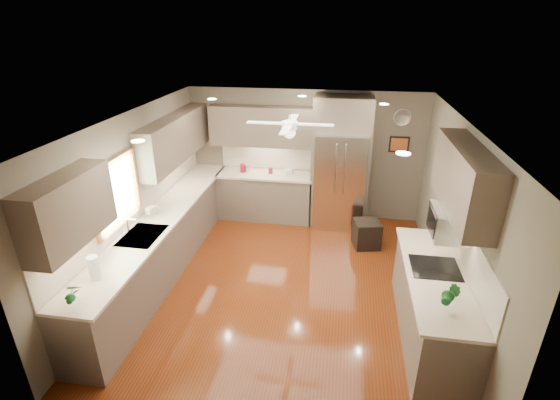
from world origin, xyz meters
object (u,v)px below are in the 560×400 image
(bowl, at_px, (288,173))
(stool, at_px, (367,234))
(refrigerator, at_px, (340,166))
(microwave, at_px, (450,223))
(potted_plant_left, at_px, (70,293))
(canister_a, at_px, (243,168))
(canister_b, at_px, (248,169))
(canister_d, at_px, (271,171))
(paper_towel, at_px, (94,268))
(soap_bottle, at_px, (152,209))
(potted_plant_right, at_px, (451,296))

(bowl, bearing_deg, stool, -28.82)
(refrigerator, distance_m, microwave, 3.03)
(potted_plant_left, distance_m, refrigerator, 4.95)
(canister_a, xyz_separation_m, bowl, (0.90, -0.02, -0.05))
(canister_b, distance_m, stool, 2.58)
(canister_d, distance_m, paper_towel, 3.97)
(canister_d, height_order, soap_bottle, soap_bottle)
(microwave, bearing_deg, bowl, 130.13)
(soap_bottle, height_order, paper_towel, paper_towel)
(soap_bottle, bearing_deg, microwave, -9.00)
(canister_d, height_order, bowl, canister_d)
(canister_b, bearing_deg, stool, -20.07)
(canister_b, distance_m, canister_d, 0.46)
(microwave, height_order, paper_towel, microwave)
(potted_plant_right, height_order, refrigerator, refrigerator)
(canister_a, bearing_deg, potted_plant_right, -49.67)
(potted_plant_right, xyz_separation_m, stool, (-0.68, 2.78, -0.85))
(bowl, distance_m, microwave, 3.61)
(canister_d, bearing_deg, refrigerator, -1.37)
(bowl, height_order, refrigerator, refrigerator)
(bowl, height_order, stool, bowl)
(canister_d, bearing_deg, microwave, -45.98)
(bowl, xyz_separation_m, microwave, (2.30, -2.73, 0.51))
(refrigerator, bearing_deg, potted_plant_right, -71.33)
(canister_a, xyz_separation_m, canister_b, (0.10, -0.01, -0.01))
(canister_a, xyz_separation_m, potted_plant_right, (3.09, -3.64, 0.07))
(canister_a, height_order, canister_d, canister_a)
(bowl, bearing_deg, soap_bottle, -130.64)
(canister_d, relative_size, microwave, 0.22)
(refrigerator, bearing_deg, stool, -56.57)
(canister_b, height_order, refrigerator, refrigerator)
(refrigerator, height_order, paper_towel, refrigerator)
(canister_b, xyz_separation_m, soap_bottle, (-0.99, -2.10, 0.04))
(canister_a, relative_size, stool, 0.32)
(canister_a, relative_size, microwave, 0.30)
(potted_plant_left, bearing_deg, microwave, 20.36)
(bowl, relative_size, microwave, 0.40)
(paper_towel, bearing_deg, canister_a, 77.96)
(canister_a, height_order, bowl, canister_a)
(refrigerator, distance_m, stool, 1.36)
(stool, xyz_separation_m, paper_towel, (-3.21, -2.89, 0.84))
(microwave, xyz_separation_m, stool, (-0.79, 1.90, -1.24))
(canister_d, bearing_deg, bowl, -1.69)
(canister_b, height_order, paper_towel, paper_towel)
(canister_d, relative_size, paper_towel, 0.37)
(canister_b, relative_size, potted_plant_left, 0.43)
(soap_bottle, height_order, potted_plant_left, potted_plant_left)
(potted_plant_right, xyz_separation_m, paper_towel, (-3.89, -0.11, -0.01))
(potted_plant_left, relative_size, bowl, 1.37)
(microwave, bearing_deg, canister_b, 138.52)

